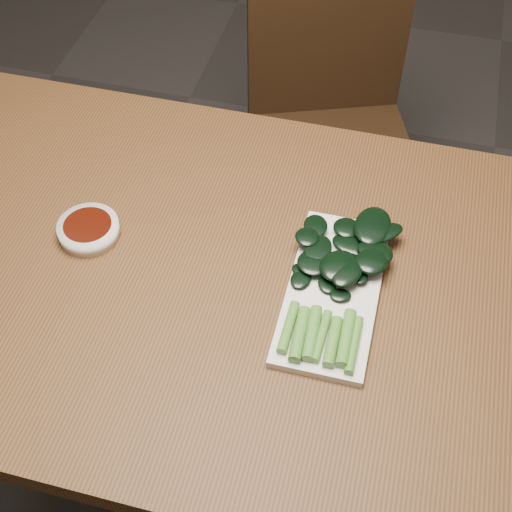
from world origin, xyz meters
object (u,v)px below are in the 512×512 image
object	(u,v)px
sauce_bowl	(89,230)
gai_lan	(342,272)
table	(232,299)
serving_plate	(333,292)
chair_far	(331,122)

from	to	relation	value
sauce_bowl	gai_lan	size ratio (longest dim) A/B	0.32
table	serving_plate	bearing A→B (deg)	-0.48
chair_far	sauce_bowl	world-z (taller)	chair_far
table	serving_plate	world-z (taller)	serving_plate
chair_far	gai_lan	xyz separation A→B (m)	(0.13, -0.71, 0.29)
table	chair_far	xyz separation A→B (m)	(0.05, 0.73, -0.19)
table	sauce_bowl	xyz separation A→B (m)	(-0.25, 0.02, 0.09)
sauce_bowl	gai_lan	bearing A→B (deg)	0.70
chair_far	gai_lan	world-z (taller)	chair_far
table	sauce_bowl	bearing A→B (deg)	175.78
table	gai_lan	xyz separation A→B (m)	(0.18, 0.02, 0.10)
table	serving_plate	xyz separation A→B (m)	(0.17, -0.00, 0.08)
gai_lan	serving_plate	bearing A→B (deg)	-107.19
serving_plate	chair_far	bearing A→B (deg)	99.15
table	sauce_bowl	distance (m)	0.27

